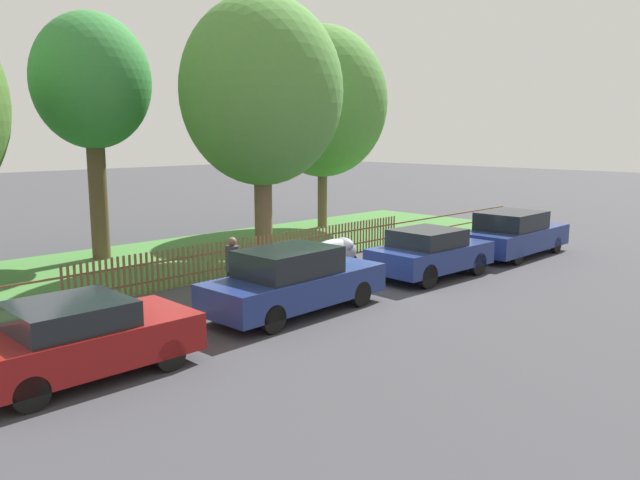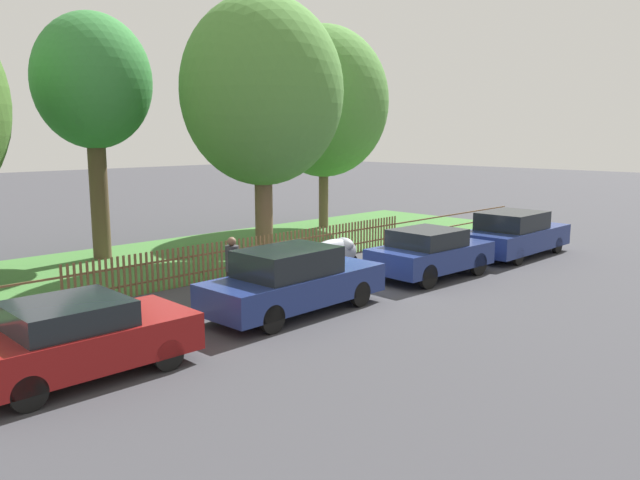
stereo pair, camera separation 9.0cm
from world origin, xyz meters
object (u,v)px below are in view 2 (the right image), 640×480
Objects in this scene: covered_motorcycle at (334,253)px; tree_behind_motorcycle at (93,84)px; parked_car_silver_hatchback at (78,337)px; pedestrian_near_fence at (232,266)px; parked_car_black_saloon at (293,281)px; parked_car_navy_estate at (430,252)px; tree_mid_park at (262,92)px; tree_far_left at (324,102)px; parked_car_red_compact at (514,234)px.

tree_behind_motorcycle reaches higher than covered_motorcycle.
pedestrian_near_fence reaches higher than parked_car_silver_hatchback.
parked_car_silver_hatchback is at bearing -179.00° from parked_car_black_saloon.
tree_mid_park reaches higher than parked_car_navy_estate.
tree_mid_park is at bearing -44.96° from tree_behind_motorcycle.
tree_mid_park is at bearing 33.38° from parked_car_silver_hatchback.
tree_behind_motorcycle is 0.94× the size of tree_mid_park.
parked_car_silver_hatchback is 11.77m from tree_behind_motorcycle.
pedestrian_near_fence is (-10.44, -7.27, -4.50)m from tree_far_left.
parked_car_red_compact is at bearing -2.81° from parked_car_black_saloon.
parked_car_navy_estate is 2.75m from covered_motorcycle.
tree_behind_motorcycle is 0.91× the size of tree_far_left.
parked_car_red_compact reaches higher than covered_motorcycle.
parked_car_navy_estate is 0.46× the size of tree_mid_park.
parked_car_black_saloon is 0.59× the size of tree_behind_motorcycle.
tree_far_left reaches higher than parked_car_black_saloon.
pedestrian_near_fence is (-10.34, 1.88, 0.17)m from parked_car_red_compact.
tree_far_left is at bearing 40.15° from parked_car_black_saloon.
tree_behind_motorcycle is (-3.61, 7.17, 4.99)m from covered_motorcycle.
tree_behind_motorcycle reaches higher than parked_car_black_saloon.
covered_motorcycle is (8.59, 2.27, -0.04)m from parked_car_silver_hatchback.
tree_far_left is at bearing 29.23° from tree_mid_park.
parked_car_red_compact reaches higher than parked_car_navy_estate.
tree_far_left is at bearing 122.12° from pedestrian_near_fence.
tree_mid_park is (3.66, 5.41, 4.62)m from parked_car_black_saloon.
pedestrian_near_fence reaches higher than parked_car_navy_estate.
parked_car_navy_estate reaches higher than covered_motorcycle.
covered_motorcycle is (3.47, 2.03, -0.11)m from parked_car_black_saloon.
parked_car_navy_estate is at bearing 69.82° from pedestrian_near_fence.
parked_car_navy_estate is (5.21, -0.09, -0.03)m from parked_car_black_saloon.
tree_far_left reaches higher than parked_car_navy_estate.
parked_car_black_saloon reaches higher than parked_car_silver_hatchback.
tree_behind_motorcycle is (-0.14, 9.21, 4.87)m from parked_car_black_saloon.
tree_mid_park reaches higher than parked_car_black_saloon.
tree_far_left reaches higher than tree_mid_park.
parked_car_navy_estate is 0.84× the size of parked_car_red_compact.
tree_behind_motorcycle is at bearing 122.20° from parked_car_navy_estate.
parked_car_red_compact is 6.80m from covered_motorcycle.
parked_car_navy_estate is 11.26m from tree_far_left.
parked_car_red_compact is 10.28m from tree_far_left.
tree_behind_motorcycle reaches higher than parked_car_red_compact.
parked_car_black_saloon is at bearing -138.13° from tree_far_left.
parked_car_red_compact is 0.53× the size of tree_far_left.
parked_car_black_saloon is at bearing -146.51° from covered_motorcycle.
tree_far_left reaches higher than parked_car_red_compact.
tree_far_left is (10.14, -0.24, -0.21)m from tree_behind_motorcycle.
parked_car_black_saloon is 14.21m from tree_far_left.
covered_motorcycle is 0.23× the size of tree_mid_park.
covered_motorcycle is at bearing -133.32° from tree_far_left.
parked_car_silver_hatchback is 0.98× the size of parked_car_navy_estate.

